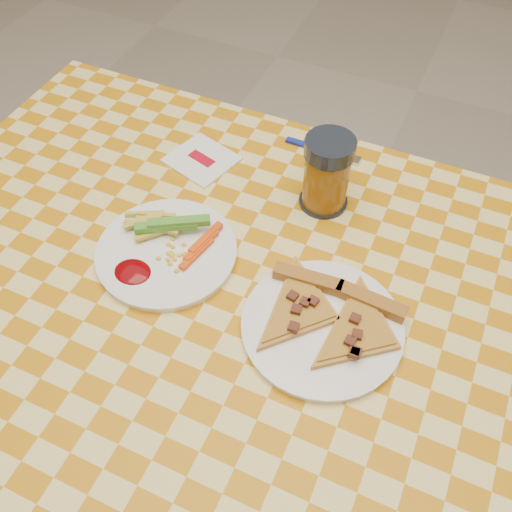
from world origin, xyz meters
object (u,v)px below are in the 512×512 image
object	(u,v)px
table	(244,322)
plate_right	(322,328)
plate_left	(167,253)
drink_glass	(327,174)

from	to	relation	value
table	plate_right	bearing A→B (deg)	-2.36
plate_left	drink_glass	distance (m)	0.30
plate_left	plate_right	xyz separation A→B (m)	(0.29, -0.03, 0.00)
plate_left	drink_glass	size ratio (longest dim) A/B	1.63
plate_right	plate_left	bearing A→B (deg)	173.97
table	plate_right	size ratio (longest dim) A/B	5.34
drink_glass	plate_left	bearing A→B (deg)	-131.16
table	drink_glass	xyz separation A→B (m)	(0.04, 0.25, 0.14)
table	drink_glass	world-z (taller)	drink_glass
table	drink_glass	distance (m)	0.29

